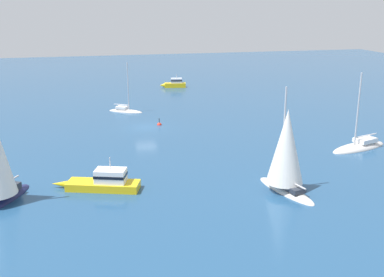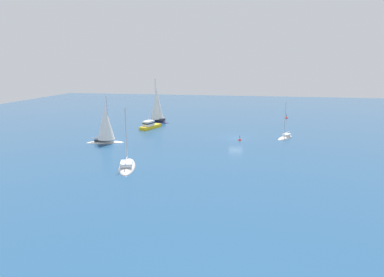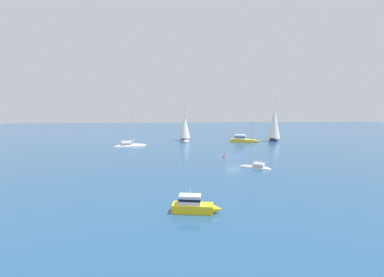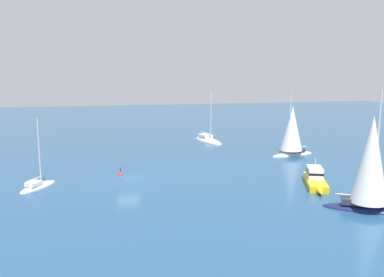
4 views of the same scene
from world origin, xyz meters
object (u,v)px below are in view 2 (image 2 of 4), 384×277
Objects in this scene: yacht at (285,137)px; channel_buoy at (240,140)px; yacht_1 at (127,166)px; mooring_buoy at (286,118)px; sailboat at (157,106)px; powerboat at (150,125)px; ketch at (105,125)px.

yacht is 6.46× the size of channel_buoy.
mooring_buoy is (-25.47, -46.02, -0.10)m from yacht_1.
powerboat is at bearing 124.91° from sailboat.
sailboat is 1.26× the size of yacht_1.
ketch is at bearing 17.85° from yacht_1.
sailboat is 9.50× the size of channel_buoy.
ketch is at bearing -175.65° from powerboat.
channel_buoy is at bearing 171.57° from sailboat.
ketch is (31.80, 9.73, 3.07)m from yacht.
sailboat reaches higher than channel_buoy.
channel_buoy is at bearing 68.07° from mooring_buoy.
ketch reaches higher than channel_buoy.
yacht_1 reaches higher than channel_buoy.
powerboat is (28.12, -4.56, 0.56)m from yacht.
sailboat is 1.47× the size of powerboat.
yacht reaches higher than powerboat.
yacht is 33.40m from ketch.
mooring_buoy is at bearing 29.96° from ketch.
channel_buoy is at bearing -93.18° from powerboat.
yacht_1 is 52.60m from mooring_buoy.
channel_buoy is at bearing 0.81° from ketch.
ketch is 48.02m from mooring_buoy.
ketch is at bearing 112.15° from sailboat.
yacht_1 is (-5.14, 26.84, -0.57)m from powerboat.
sailboat reaches higher than powerboat.
yacht_1 is at bearing -150.35° from powerboat.
yacht_1 reaches higher than powerboat.
mooring_buoy is (-2.49, -23.74, -0.11)m from yacht.
yacht is 0.83× the size of ketch.
yacht_1 is at bearing -69.26° from ketch.
yacht is at bearing -158.06° from channel_buoy.
ketch is 5.85× the size of mooring_buoy.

